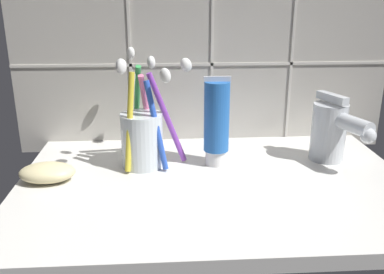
# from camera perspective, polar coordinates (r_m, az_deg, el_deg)

# --- Properties ---
(sink_counter) EXTENTS (0.58, 0.39, 0.02)m
(sink_counter) POSITION_cam_1_polar(r_m,az_deg,el_deg) (0.64, 3.02, -6.66)
(sink_counter) COLOR silver
(sink_counter) RESTS_ON ground
(tile_wall_backsplash) EXTENTS (0.68, 0.02, 0.42)m
(tile_wall_backsplash) POSITION_cam_1_polar(r_m,az_deg,el_deg) (0.78, 1.58, 13.47)
(tile_wall_backsplash) COLOR #B7B2A8
(tile_wall_backsplash) RESTS_ON ground
(toothbrush_cup) EXTENTS (0.12, 0.14, 0.18)m
(toothbrush_cup) POSITION_cam_1_polar(r_m,az_deg,el_deg) (0.68, -6.59, 0.62)
(toothbrush_cup) COLOR silver
(toothbrush_cup) RESTS_ON sink_counter
(toothpaste_tube) EXTENTS (0.04, 0.04, 0.14)m
(toothpaste_tube) POSITION_cam_1_polar(r_m,az_deg,el_deg) (0.67, 3.29, 2.02)
(toothpaste_tube) COLOR white
(toothpaste_tube) RESTS_ON sink_counter
(sink_faucet) EXTENTS (0.07, 0.12, 0.11)m
(sink_faucet) POSITION_cam_1_polar(r_m,az_deg,el_deg) (0.73, 18.23, 0.89)
(sink_faucet) COLOR silver
(sink_faucet) RESTS_ON sink_counter
(soap_bar) EXTENTS (0.08, 0.06, 0.03)m
(soap_bar) POSITION_cam_1_polar(r_m,az_deg,el_deg) (0.66, -18.74, -4.51)
(soap_bar) COLOR beige
(soap_bar) RESTS_ON sink_counter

